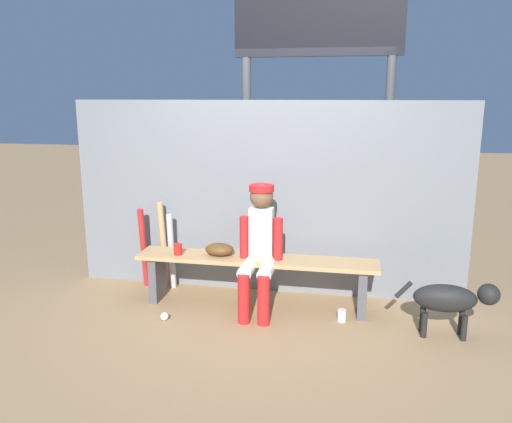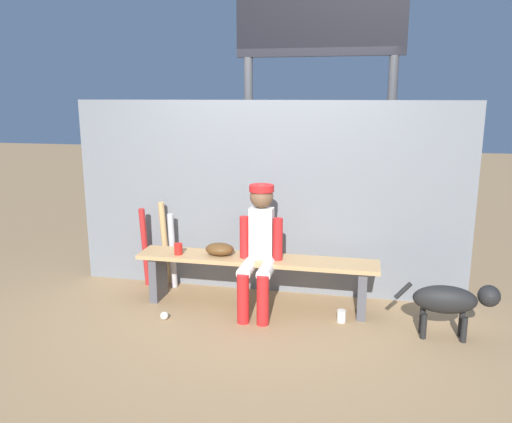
{
  "view_description": "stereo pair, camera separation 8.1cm",
  "coord_description": "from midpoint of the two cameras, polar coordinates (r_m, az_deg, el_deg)",
  "views": [
    {
      "loc": [
        0.9,
        -4.58,
        2.0
      ],
      "look_at": [
        0.0,
        0.0,
        0.95
      ],
      "focal_mm": 36.01,
      "sensor_mm": 36.0,
      "label": 1
    },
    {
      "loc": [
        0.98,
        -4.56,
        2.0
      ],
      "look_at": [
        0.0,
        0.0,
        0.95
      ],
      "focal_mm": 36.01,
      "sensor_mm": 36.0,
      "label": 2
    }
  ],
  "objects": [
    {
      "name": "ground_plane",
      "position": [
        5.08,
        -0.47,
        -10.49
      ],
      "size": [
        30.0,
        30.0,
        0.0
      ],
      "primitive_type": "plane",
      "color": "#9E7A51"
    },
    {
      "name": "chainlink_fence",
      "position": [
        5.22,
        0.52,
        1.45
      ],
      "size": [
        4.03,
        0.03,
        1.96
      ],
      "primitive_type": "cube",
      "color": "slate",
      "rests_on": "ground_plane"
    },
    {
      "name": "dugout_bench",
      "position": [
        4.94,
        -0.47,
        -6.42
      ],
      "size": [
        2.31,
        0.36,
        0.5
      ],
      "color": "tan",
      "rests_on": "ground_plane"
    },
    {
      "name": "player_seated",
      "position": [
        4.74,
        -0.14,
        -3.69
      ],
      "size": [
        0.41,
        0.55,
        1.2
      ],
      "color": "silver",
      "rests_on": "ground_plane"
    },
    {
      "name": "baseball_glove",
      "position": [
        4.97,
        -4.55,
        -4.22
      ],
      "size": [
        0.28,
        0.2,
        0.12
      ],
      "primitive_type": "ellipsoid",
      "color": "#593819",
      "rests_on": "dugout_bench"
    },
    {
      "name": "bat_aluminum_silver",
      "position": [
        5.47,
        -9.8,
        -4.4
      ],
      "size": [
        0.07,
        0.13,
        0.82
      ],
      "primitive_type": "cylinder",
      "rotation": [
        0.08,
        0.0,
        0.04
      ],
      "color": "#B7B7BC",
      "rests_on": "ground_plane"
    },
    {
      "name": "bat_wood_tan",
      "position": [
        5.56,
        -10.63,
        -3.58
      ],
      "size": [
        0.08,
        0.17,
        0.92
      ],
      "primitive_type": "cylinder",
      "rotation": [
        0.11,
        0.0,
        -0.11
      ],
      "color": "tan",
      "rests_on": "ground_plane"
    },
    {
      "name": "bat_aluminum_red",
      "position": [
        5.57,
        -12.78,
        -3.98
      ],
      "size": [
        0.07,
        0.15,
        0.86
      ],
      "primitive_type": "cylinder",
      "rotation": [
        0.1,
        0.0,
        0.02
      ],
      "color": "#B22323",
      "rests_on": "ground_plane"
    },
    {
      "name": "baseball",
      "position": [
        4.86,
        -10.6,
        -11.38
      ],
      "size": [
        0.07,
        0.07,
        0.07
      ],
      "primitive_type": "sphere",
      "color": "white",
      "rests_on": "ground_plane"
    },
    {
      "name": "cup_on_ground",
      "position": [
        4.81,
        9.02,
        -11.33
      ],
      "size": [
        0.08,
        0.08,
        0.11
      ],
      "primitive_type": "cylinder",
      "color": "silver",
      "rests_on": "ground_plane"
    },
    {
      "name": "cup_on_bench",
      "position": [
        5.03,
        -9.12,
        -4.17
      ],
      "size": [
        0.08,
        0.08,
        0.11
      ],
      "primitive_type": "cylinder",
      "color": "red",
      "rests_on": "dugout_bench"
    },
    {
      "name": "scoreboard",
      "position": [
        5.76,
        7.02,
        17.73
      ],
      "size": [
        2.06,
        0.27,
        3.61
      ],
      "color": "#3F3F42",
      "rests_on": "ground_plane"
    },
    {
      "name": "dog",
      "position": [
        4.65,
        20.47,
        -9.11
      ],
      "size": [
        0.84,
        0.2,
        0.49
      ],
      "color": "black",
      "rests_on": "ground_plane"
    }
  ]
}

